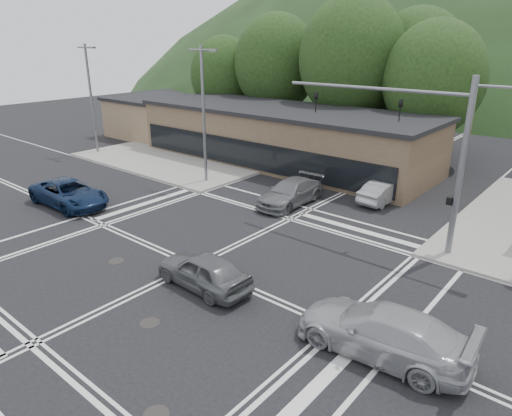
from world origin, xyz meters
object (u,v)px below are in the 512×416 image
Objects in this scene: car_northbound at (290,192)px; car_grey_center at (204,271)px; car_queue_b at (416,166)px; car_blue_west at (69,193)px; car_silver_east at (382,331)px; car_queue_a at (383,192)px.

car_grey_center is at bearing -74.44° from car_northbound.
car_grey_center is 1.03× the size of car_queue_b.
car_blue_west is 23.59m from car_queue_b.
car_queue_a is (-6.24, 13.37, -0.14)m from car_silver_east.
car_blue_west is at bearing 51.29° from car_queue_b.
car_grey_center is 0.85× the size of car_northbound.
car_queue_a is 0.79× the size of car_northbound.
car_queue_a is 5.69m from car_northbound.
car_queue_a is (14.06, 12.57, -0.11)m from car_blue_west.
car_grey_center is (13.04, -1.52, -0.03)m from car_blue_west.
car_blue_west is 1.09× the size of car_northbound.
car_blue_west is 13.17m from car_northbound.
car_northbound reaches higher than car_grey_center.
car_grey_center is 7.30m from car_silver_east.
car_silver_east reaches higher than car_queue_b.
car_queue_a is (1.02, 14.09, -0.07)m from car_grey_center.
car_queue_b is (0.31, 20.97, -0.02)m from car_grey_center.
car_northbound is at bearing -50.30° from car_blue_west.
car_queue_a is at bearing 42.25° from car_northbound.
car_silver_east is (20.30, -0.80, 0.03)m from car_blue_west.
car_blue_west is 20.31m from car_silver_east.
car_silver_east is (7.26, 0.72, 0.07)m from car_grey_center.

